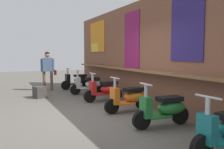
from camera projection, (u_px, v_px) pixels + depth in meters
ground_plane at (93, 115)px, 6.02m from camera, size 34.22×34.22×0.00m
market_stall_facade at (158, 52)px, 6.76m from camera, size 12.22×0.61×3.25m
scooter_black at (78, 80)px, 10.62m from camera, size 0.49×1.40×0.97m
scooter_silver at (90, 84)px, 9.25m from camera, size 0.49×1.40×0.97m
scooter_red at (106, 89)px, 7.87m from camera, size 0.46×1.40×0.97m
scooter_orange at (130, 97)px, 6.43m from camera, size 0.48×1.40×0.97m
scooter_green at (165, 109)px, 5.09m from camera, size 0.47×1.40×0.97m
shopper_with_handbag at (48, 67)px, 10.10m from camera, size 0.29×0.67×1.68m
merchandise_crate at (40, 92)px, 8.47m from camera, size 0.53×0.47×0.41m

